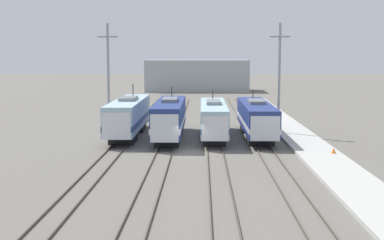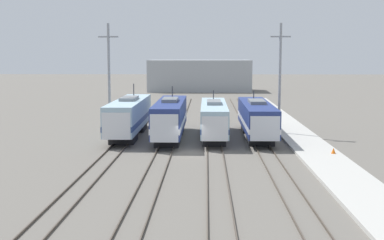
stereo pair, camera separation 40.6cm
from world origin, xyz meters
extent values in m
plane|color=#666059|center=(0.00, 0.00, 0.00)|extent=(400.00, 400.00, 0.00)
cube|color=#4C4238|center=(-7.74, 0.00, 0.07)|extent=(0.07, 120.00, 0.15)
cube|color=#4C4238|center=(-6.30, 0.00, 0.07)|extent=(0.07, 120.00, 0.15)
cube|color=#4C4238|center=(-3.06, 0.00, 0.07)|extent=(0.07, 120.00, 0.15)
cube|color=#4C4238|center=(-1.62, 0.00, 0.07)|extent=(0.07, 120.00, 0.15)
cube|color=#4C4238|center=(1.62, 0.00, 0.07)|extent=(0.07, 120.00, 0.15)
cube|color=#4C4238|center=(3.06, 0.00, 0.07)|extent=(0.07, 120.00, 0.15)
cube|color=#4C4238|center=(6.30, 0.00, 0.07)|extent=(0.07, 120.00, 0.15)
cube|color=#4C4238|center=(7.74, 0.00, 0.07)|extent=(0.07, 120.00, 0.15)
cube|color=#232326|center=(-7.02, 5.75, 0.47)|extent=(2.53, 3.83, 0.95)
cube|color=#232326|center=(-7.02, 14.45, 0.47)|extent=(2.53, 3.83, 0.95)
cube|color=#9EBCCC|center=(-7.02, 10.10, 2.48)|extent=(2.97, 17.39, 3.06)
cube|color=navy|center=(-7.02, 10.10, 1.87)|extent=(3.01, 17.43, 0.55)
cube|color=silver|center=(-7.02, 2.53, 2.25)|extent=(2.73, 2.45, 2.60)
cube|color=black|center=(-7.02, 1.39, 2.82)|extent=(2.32, 0.08, 0.73)
cube|color=gray|center=(-7.02, 10.10, 4.18)|extent=(1.63, 4.35, 0.35)
cylinder|color=#38383D|center=(-7.02, 13.93, 4.80)|extent=(0.12, 0.12, 1.59)
cube|color=black|center=(-2.34, 4.09, 0.47)|extent=(2.41, 3.64, 0.95)
cube|color=black|center=(-2.34, 12.36, 0.47)|extent=(2.41, 3.64, 0.95)
cube|color=navy|center=(-2.34, 8.23, 2.49)|extent=(2.84, 16.55, 3.08)
cube|color=silver|center=(-2.34, 8.23, 1.87)|extent=(2.88, 16.59, 0.55)
cube|color=silver|center=(-2.34, 0.83, 2.26)|extent=(2.61, 1.95, 2.62)
cube|color=black|center=(-2.34, -0.07, 2.83)|extent=(2.22, 0.08, 0.73)
cube|color=slate|center=(-2.34, 8.23, 4.20)|extent=(1.56, 4.14, 0.35)
cylinder|color=#38383D|center=(-2.34, 11.87, 4.73)|extent=(0.12, 0.12, 1.41)
cube|color=#232326|center=(2.34, 4.91, 0.47)|extent=(2.31, 3.64, 0.95)
cube|color=#232326|center=(2.34, 13.19, 0.47)|extent=(2.31, 3.64, 0.95)
cube|color=#9EBCCC|center=(2.34, 9.05, 2.33)|extent=(2.71, 16.55, 2.76)
cube|color=navy|center=(2.34, 9.05, 1.78)|extent=(2.75, 16.59, 0.50)
cube|color=silver|center=(2.34, 1.92, 2.12)|extent=(2.50, 2.48, 2.34)
cube|color=black|center=(2.34, 0.76, 2.64)|extent=(2.12, 0.08, 0.66)
cube|color=gray|center=(2.34, 9.05, 3.88)|extent=(1.49, 4.14, 0.35)
cylinder|color=#38383D|center=(2.34, 12.69, 4.31)|extent=(0.12, 0.12, 1.21)
cube|color=black|center=(7.02, 5.30, 0.47)|extent=(2.56, 3.84, 0.95)
cube|color=black|center=(7.02, 14.01, 0.47)|extent=(2.56, 3.84, 0.95)
cube|color=navy|center=(7.02, 9.66, 2.34)|extent=(3.01, 17.43, 2.77)
cube|color=silver|center=(7.02, 9.66, 1.78)|extent=(3.05, 17.47, 0.50)
cube|color=silver|center=(7.02, 1.76, 2.13)|extent=(2.77, 1.84, 2.36)
cube|color=black|center=(7.02, 0.92, 2.65)|extent=(2.35, 0.08, 0.66)
cube|color=slate|center=(7.02, 9.66, 3.90)|extent=(1.65, 4.36, 0.35)
cylinder|color=#38383D|center=(7.02, 13.49, 4.28)|extent=(0.12, 0.12, 1.12)
cylinder|color=gray|center=(-9.41, 11.19, 6.23)|extent=(0.29, 0.29, 12.45)
cube|color=gray|center=(-9.41, 11.19, 10.96)|extent=(2.24, 0.16, 0.16)
cylinder|color=gray|center=(9.69, 11.19, 6.23)|extent=(0.29, 0.29, 12.45)
cube|color=gray|center=(9.69, 11.19, 10.96)|extent=(2.24, 0.16, 0.16)
cube|color=#B7B5AD|center=(11.61, 0.00, 0.13)|extent=(4.00, 120.00, 0.27)
cone|color=orange|center=(12.82, -1.59, 0.52)|extent=(0.39, 0.39, 0.51)
cube|color=#9EA3A8|center=(-0.20, 84.97, 3.85)|extent=(25.07, 13.31, 7.69)
camera|label=1|loc=(1.16, -48.57, 8.96)|focal=50.00mm
camera|label=2|loc=(1.57, -48.56, 8.96)|focal=50.00mm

